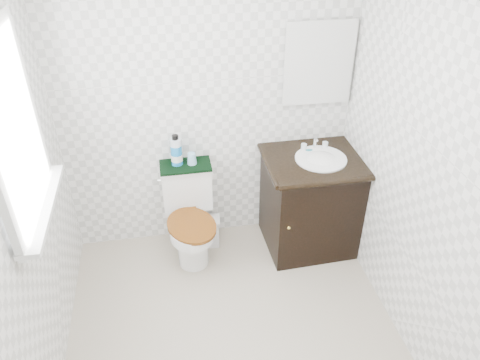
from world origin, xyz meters
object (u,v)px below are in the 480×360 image
object	(u,v)px
trash_bin	(209,231)
cup	(192,158)
vanity	(312,200)
mouthwash_bottle	(176,151)
toilet	(190,218)

from	to	relation	value
trash_bin	cup	distance (m)	0.67
vanity	cup	size ratio (longest dim) A/B	10.14
trash_bin	mouthwash_bottle	world-z (taller)	mouthwash_bottle
mouthwash_bottle	cup	distance (m)	0.13
toilet	vanity	distance (m)	0.98
cup	vanity	bearing A→B (deg)	-11.91
trash_bin	cup	world-z (taller)	cup
toilet	trash_bin	distance (m)	0.25
mouthwash_bottle	cup	bearing A→B (deg)	-7.51
toilet	mouthwash_bottle	world-z (taller)	mouthwash_bottle
toilet	trash_bin	size ratio (longest dim) A/B	2.82
toilet	cup	world-z (taller)	cup
trash_bin	cup	bearing A→B (deg)	141.68
vanity	trash_bin	world-z (taller)	vanity
trash_bin	cup	size ratio (longest dim) A/B	2.87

